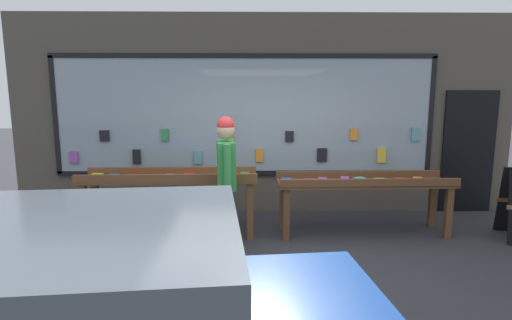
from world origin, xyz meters
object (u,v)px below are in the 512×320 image
Objects in this scene: display_table_left at (170,183)px; person_browsing at (226,173)px; small_dog at (184,238)px; display_table_right at (364,186)px.

display_table_left is 1.43× the size of person_browsing.
small_dog is (0.33, -0.92, -0.49)m from display_table_left.
small_dog is (-0.52, -0.28, -0.77)m from person_browsing.
display_table_left is at bearing -179.99° from display_table_right.
display_table_left is 1.00× the size of display_table_right.
display_table_left reaches higher than small_dog.
display_table_right is at bearing -78.40° from person_browsing.
person_browsing is at bearing -61.58° from small_dog.
person_browsing reaches higher than small_dog.
display_table_left is 1.10m from person_browsing.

